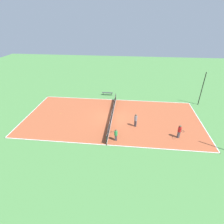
# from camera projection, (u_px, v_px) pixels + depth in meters

# --- Properties ---
(ground_plane) EXTENTS (80.00, 80.00, 0.00)m
(ground_plane) POSITION_uv_depth(u_px,v_px,m) (112.00, 118.00, 23.70)
(ground_plane) COLOR #518E47
(court_surface) EXTENTS (11.51, 23.36, 0.02)m
(court_surface) POSITION_uv_depth(u_px,v_px,m) (112.00, 118.00, 23.70)
(court_surface) COLOR #B75633
(court_surface) RESTS_ON ground_plane
(tennis_net) EXTENTS (11.31, 0.10, 1.09)m
(tennis_net) POSITION_uv_depth(u_px,v_px,m) (112.00, 114.00, 23.42)
(tennis_net) COLOR black
(tennis_net) RESTS_ON court_surface
(bench) EXTENTS (0.36, 1.81, 0.45)m
(bench) POSITION_uv_depth(u_px,v_px,m) (107.00, 93.00, 30.16)
(bench) COLOR #333338
(bench) RESTS_ON ground_plane
(player_baseline_gray) EXTENTS (0.49, 0.49, 1.75)m
(player_baseline_gray) POSITION_uv_depth(u_px,v_px,m) (136.00, 119.00, 21.37)
(player_baseline_gray) COLOR #4C4C51
(player_baseline_gray) RESTS_ON court_surface
(player_coach_red) EXTENTS (0.99, 0.58, 1.66)m
(player_coach_red) POSITION_uv_depth(u_px,v_px,m) (180.00, 131.00, 19.42)
(player_coach_red) COLOR #4C4C51
(player_coach_red) RESTS_ON court_surface
(player_far_green) EXTENTS (0.37, 0.94, 1.46)m
(player_far_green) POSITION_uv_depth(u_px,v_px,m) (116.00, 134.00, 19.04)
(player_far_green) COLOR #4C4C51
(player_far_green) RESTS_ON court_surface
(tennis_ball_near_net) EXTENTS (0.07, 0.07, 0.07)m
(tennis_ball_near_net) POSITION_uv_depth(u_px,v_px,m) (61.00, 114.00, 24.54)
(tennis_ball_near_net) COLOR #CCE033
(tennis_ball_near_net) RESTS_ON court_surface
(tennis_ball_right_alley) EXTENTS (0.07, 0.07, 0.07)m
(tennis_ball_right_alley) POSITION_uv_depth(u_px,v_px,m) (36.00, 114.00, 24.59)
(tennis_ball_right_alley) COLOR #CCE033
(tennis_ball_right_alley) RESTS_ON court_surface
(fence_post_back_left) EXTENTS (0.12, 0.12, 5.12)m
(fence_post_back_left) POSITION_uv_depth(u_px,v_px,m) (202.00, 89.00, 25.95)
(fence_post_back_left) COLOR black
(fence_post_back_left) RESTS_ON ground_plane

